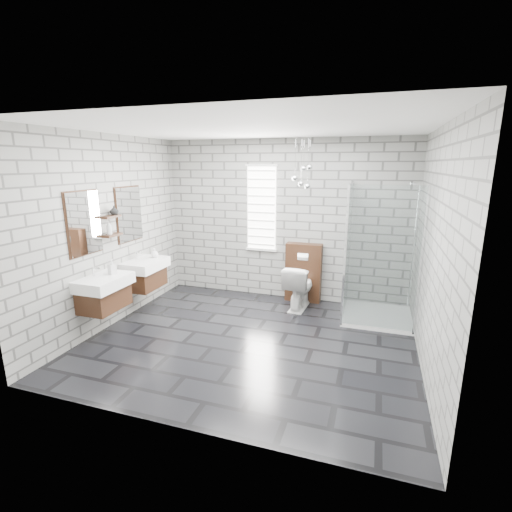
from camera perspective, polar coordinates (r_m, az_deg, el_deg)
The scene contains 20 objects.
floor at distance 5.08m, azimuth -0.89°, elevation -12.91°, with size 4.20×3.60×0.02m, color black.
ceiling at distance 4.56m, azimuth -1.02°, elevation 19.28°, with size 4.20×3.60×0.02m, color white.
wall_back at distance 6.34m, azimuth 4.39°, elevation 5.42°, with size 4.20×0.02×2.70m, color gray.
wall_front at distance 3.03m, azimuth -12.16°, elevation -4.36°, with size 4.20×0.02×2.70m, color gray.
wall_left at distance 5.67m, azimuth -21.60°, elevation 3.45°, with size 0.02×3.60×2.70m, color gray.
wall_right at distance 4.43m, azimuth 25.79°, elevation 0.35°, with size 0.02×3.60×2.70m, color gray.
vanity_left at distance 5.31m, azimuth -22.65°, elevation -3.90°, with size 0.47×0.70×1.57m.
vanity_right at distance 6.01m, azimuth -16.98°, elevation -1.42°, with size 0.47×0.70×1.57m.
shelf_lower at distance 5.59m, azimuth -21.26°, elevation 3.03°, with size 0.14×0.30×0.03m, color #392011.
shelf_upper at distance 5.55m, azimuth -21.50°, elevation 5.66°, with size 0.14×0.30×0.03m, color #392011.
window at distance 6.40m, azimuth 0.85°, elevation 7.33°, with size 0.56×0.05×1.48m.
cistern_panel at distance 6.35m, azimuth 7.31°, elevation -2.52°, with size 0.60×0.20×1.00m, color #392011.
flush_plate at distance 6.17m, azimuth 7.21°, elevation -0.11°, with size 0.18×0.01×0.12m, color silver.
shower_enclosure at distance 5.75m, azimuth 17.42°, elevation -4.77°, with size 1.00×1.00×2.03m.
pendant_cluster at distance 5.79m, azimuth 7.27°, elevation 12.10°, with size 0.29×0.23×0.78m.
toilet at distance 6.05m, azimuth 6.63°, elevation -4.70°, with size 0.40×0.71×0.72m, color white.
soap_bottle_a at distance 5.34m, azimuth -21.29°, elevation -1.55°, with size 0.09×0.09×0.20m, color #B2B2B2.
soap_bottle_b at distance 6.06m, azimuth -15.34°, elevation 0.45°, with size 0.12×0.12×0.15m, color #B2B2B2.
soap_bottle_c at distance 5.52m, azimuth -21.67°, elevation 4.03°, with size 0.07×0.07×0.19m, color #B2B2B2.
vase at distance 5.59m, azimuth -20.99°, elevation 6.57°, with size 0.12×0.12×0.13m, color #B2B2B2.
Camera 1 is at (1.48, -4.29, 2.29)m, focal length 26.00 mm.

